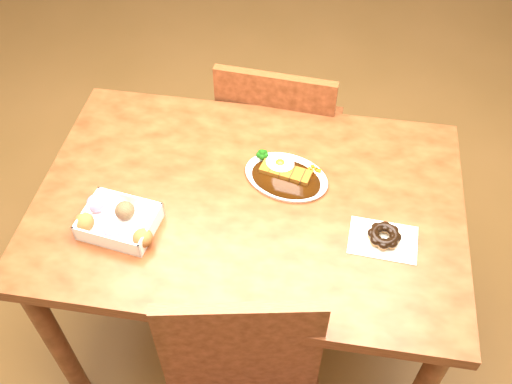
# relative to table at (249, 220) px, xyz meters

# --- Properties ---
(ground) EXTENTS (6.00, 6.00, 0.00)m
(ground) POSITION_rel_table_xyz_m (0.00, 0.00, -0.65)
(ground) COLOR brown
(ground) RESTS_ON ground
(table) EXTENTS (1.20, 0.80, 0.75)m
(table) POSITION_rel_table_xyz_m (0.00, 0.00, 0.00)
(table) COLOR #451F0D
(table) RESTS_ON ground
(chair_far) EXTENTS (0.45, 0.45, 0.87)m
(chair_far) POSITION_rel_table_xyz_m (0.02, 0.53, -0.17)
(chair_far) COLOR #451F0D
(chair_far) RESTS_ON ground
(katsu_curry_plate) EXTENTS (0.28, 0.24, 0.05)m
(katsu_curry_plate) POSITION_rel_table_xyz_m (0.09, 0.10, 0.11)
(katsu_curry_plate) COLOR white
(katsu_curry_plate) RESTS_ON table
(donut_box) EXTENTS (0.22, 0.18, 0.06)m
(donut_box) POSITION_rel_table_xyz_m (-0.33, -0.16, 0.13)
(donut_box) COLOR white
(donut_box) RESTS_ON table
(pon_de_ring) EXTENTS (0.19, 0.14, 0.03)m
(pon_de_ring) POSITION_rel_table_xyz_m (0.38, -0.09, 0.12)
(pon_de_ring) COLOR silver
(pon_de_ring) RESTS_ON table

